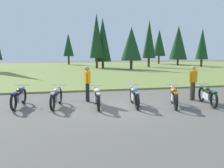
{
  "coord_description": "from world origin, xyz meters",
  "views": [
    {
      "loc": [
        -2.38,
        -9.58,
        2.24
      ],
      "look_at": [
        0.0,
        0.6,
        0.9
      ],
      "focal_mm": 37.89,
      "sensor_mm": 36.0,
      "label": 1
    }
  ],
  "objects_px": {
    "motorcycle_orange": "(174,96)",
    "motorcycle_british_green": "(207,95)",
    "motorcycle_cream": "(97,97)",
    "motorcycle_navy": "(19,97)",
    "motorcycle_sky_blue": "(134,96)",
    "rider_with_back_turned": "(87,82)",
    "rider_checking_bike": "(193,81)",
    "motorcycle_silver": "(56,97)"
  },
  "relations": [
    {
      "from": "motorcycle_sky_blue",
      "to": "motorcycle_british_green",
      "type": "height_order",
      "value": "same"
    },
    {
      "from": "motorcycle_british_green",
      "to": "rider_with_back_turned",
      "type": "distance_m",
      "value": 5.43
    },
    {
      "from": "motorcycle_british_green",
      "to": "rider_with_back_turned",
      "type": "bearing_deg",
      "value": 159.38
    },
    {
      "from": "motorcycle_navy",
      "to": "rider_with_back_turned",
      "type": "distance_m",
      "value": 3.05
    },
    {
      "from": "motorcycle_silver",
      "to": "motorcycle_cream",
      "type": "height_order",
      "value": "same"
    },
    {
      "from": "motorcycle_silver",
      "to": "motorcycle_sky_blue",
      "type": "xyz_separation_m",
      "value": [
        3.27,
        -0.59,
        0.0
      ]
    },
    {
      "from": "rider_with_back_turned",
      "to": "rider_checking_bike",
      "type": "distance_m",
      "value": 5.09
    },
    {
      "from": "motorcycle_cream",
      "to": "rider_with_back_turned",
      "type": "bearing_deg",
      "value": 101.1
    },
    {
      "from": "motorcycle_silver",
      "to": "motorcycle_cream",
      "type": "xyz_separation_m",
      "value": [
        1.67,
        -0.46,
        0.0
      ]
    },
    {
      "from": "motorcycle_navy",
      "to": "rider_with_back_turned",
      "type": "relative_size",
      "value": 1.25
    },
    {
      "from": "motorcycle_cream",
      "to": "rider_checking_bike",
      "type": "xyz_separation_m",
      "value": [
        4.78,
        0.5,
        0.51
      ]
    },
    {
      "from": "rider_with_back_turned",
      "to": "motorcycle_cream",
      "type": "bearing_deg",
      "value": -78.9
    },
    {
      "from": "motorcycle_sky_blue",
      "to": "motorcycle_orange",
      "type": "relative_size",
      "value": 1.05
    },
    {
      "from": "motorcycle_navy",
      "to": "motorcycle_cream",
      "type": "height_order",
      "value": "same"
    },
    {
      "from": "motorcycle_cream",
      "to": "motorcycle_orange",
      "type": "distance_m",
      "value": 3.27
    },
    {
      "from": "motorcycle_navy",
      "to": "motorcycle_sky_blue",
      "type": "height_order",
      "value": "same"
    },
    {
      "from": "motorcycle_orange",
      "to": "rider_checking_bike",
      "type": "distance_m",
      "value": 2.0
    },
    {
      "from": "motorcycle_navy",
      "to": "rider_checking_bike",
      "type": "bearing_deg",
      "value": -2.15
    },
    {
      "from": "motorcycle_orange",
      "to": "motorcycle_british_green",
      "type": "relative_size",
      "value": 0.97
    },
    {
      "from": "motorcycle_silver",
      "to": "rider_checking_bike",
      "type": "relative_size",
      "value": 1.24
    },
    {
      "from": "motorcycle_navy",
      "to": "rider_checking_bike",
      "type": "height_order",
      "value": "rider_checking_bike"
    },
    {
      "from": "motorcycle_navy",
      "to": "motorcycle_silver",
      "type": "height_order",
      "value": "same"
    },
    {
      "from": "motorcycle_british_green",
      "to": "rider_with_back_turned",
      "type": "height_order",
      "value": "rider_with_back_turned"
    },
    {
      "from": "motorcycle_navy",
      "to": "rider_with_back_turned",
      "type": "xyz_separation_m",
      "value": [
        2.97,
        0.47,
        0.51
      ]
    },
    {
      "from": "rider_with_back_turned",
      "to": "motorcycle_british_green",
      "type": "bearing_deg",
      "value": -20.62
    },
    {
      "from": "motorcycle_british_green",
      "to": "motorcycle_cream",
      "type": "bearing_deg",
      "value": 172.51
    },
    {
      "from": "motorcycle_cream",
      "to": "rider_checking_bike",
      "type": "distance_m",
      "value": 4.84
    },
    {
      "from": "motorcycle_cream",
      "to": "motorcycle_sky_blue",
      "type": "height_order",
      "value": "same"
    },
    {
      "from": "motorcycle_cream",
      "to": "motorcycle_british_green",
      "type": "distance_m",
      "value": 4.85
    },
    {
      "from": "rider_with_back_turned",
      "to": "rider_checking_bike",
      "type": "relative_size",
      "value": 1.0
    },
    {
      "from": "motorcycle_british_green",
      "to": "motorcycle_sky_blue",
      "type": "bearing_deg",
      "value": 171.29
    },
    {
      "from": "motorcycle_navy",
      "to": "motorcycle_silver",
      "type": "bearing_deg",
      "value": -12.68
    },
    {
      "from": "motorcycle_british_green",
      "to": "motorcycle_orange",
      "type": "bearing_deg",
      "value": 179.41
    },
    {
      "from": "motorcycle_orange",
      "to": "motorcycle_british_green",
      "type": "bearing_deg",
      "value": -0.59
    },
    {
      "from": "motorcycle_cream",
      "to": "motorcycle_orange",
      "type": "relative_size",
      "value": 1.05
    },
    {
      "from": "motorcycle_silver",
      "to": "motorcycle_british_green",
      "type": "distance_m",
      "value": 6.57
    },
    {
      "from": "motorcycle_cream",
      "to": "motorcycle_british_green",
      "type": "bearing_deg",
      "value": -7.49
    },
    {
      "from": "motorcycle_silver",
      "to": "motorcycle_cream",
      "type": "bearing_deg",
      "value": -15.21
    },
    {
      "from": "motorcycle_british_green",
      "to": "motorcycle_silver",
      "type": "bearing_deg",
      "value": 170.48
    },
    {
      "from": "motorcycle_sky_blue",
      "to": "rider_with_back_turned",
      "type": "xyz_separation_m",
      "value": [
        -1.84,
        1.41,
        0.51
      ]
    },
    {
      "from": "motorcycle_navy",
      "to": "rider_with_back_turned",
      "type": "height_order",
      "value": "rider_with_back_turned"
    },
    {
      "from": "motorcycle_silver",
      "to": "motorcycle_sky_blue",
      "type": "distance_m",
      "value": 3.32
    }
  ]
}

